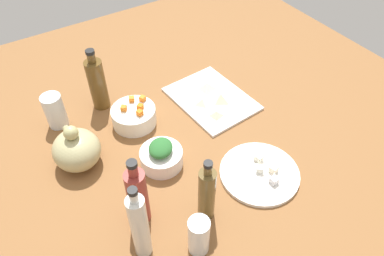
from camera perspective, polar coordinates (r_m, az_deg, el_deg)
tabletop at (r=124.65cm, az=-0.00°, el=-2.10°), size 190.00×190.00×3.00cm
cutting_board at (r=137.86cm, az=3.05°, el=4.61°), size 33.36×26.39×1.00cm
plate_tofu at (r=115.10cm, az=10.52°, el=-6.96°), size 24.63×24.63×1.20cm
bowl_greens at (r=114.63cm, az=-4.81°, el=-4.66°), size 13.43×13.43×5.57cm
bowl_carrots at (r=128.28cm, az=-9.09°, el=1.85°), size 15.34×15.34×6.35cm
teapot at (r=117.74cm, az=-17.66°, el=-3.19°), size 17.30×14.68×15.55cm
bottle_0 at (r=97.74cm, az=-8.52°, el=-10.48°), size 5.47×5.47×24.00cm
bottle_1 at (r=90.92cm, az=-8.22°, el=-15.02°), size 4.50×4.50×27.00cm
bottle_2 at (r=133.38cm, az=-14.63°, el=6.78°), size 6.15×6.15×23.88cm
bottle_3 at (r=97.83cm, az=2.32°, el=-10.23°), size 4.68×4.68×22.50cm
drinking_glass_0 at (r=132.66cm, az=-20.71°, el=2.53°), size 6.86×6.86×12.51cm
drinking_glass_1 at (r=95.46cm, az=1.07°, el=-16.52°), size 5.62×5.62×12.27cm
carrot_cube_0 at (r=123.18cm, az=-8.20°, el=2.37°), size 2.27×2.27×1.80cm
carrot_cube_1 at (r=128.90cm, az=-9.45°, el=4.49°), size 2.41×2.41×1.80cm
carrot_cube_2 at (r=125.39cm, az=-8.12°, el=3.30°), size 2.52×2.52×1.80cm
carrot_cube_3 at (r=125.78cm, az=-10.66°, el=3.07°), size 2.53×2.53×1.80cm
carrot_cube_4 at (r=128.56cm, az=-7.75°, el=4.60°), size 2.41×2.41×1.80cm
chopped_greens_mound at (r=111.17cm, az=-4.95°, el=-3.14°), size 11.20×11.12×3.59cm
tofu_cube_0 at (r=112.11cm, az=12.74°, el=-8.02°), size 2.33×2.33×2.20cm
tofu_cube_1 at (r=116.65cm, az=10.44°, el=-4.68°), size 2.60×2.60×2.20cm
tofu_cube_2 at (r=114.69cm, az=12.68°, el=-6.35°), size 2.67×2.67×2.20cm
tofu_cube_3 at (r=113.97cm, az=10.60°, el=-6.32°), size 3.10×3.10×2.20cm
dumpling_0 at (r=129.48cm, az=3.85°, el=2.28°), size 5.57×5.51×2.23cm
dumpling_1 at (r=134.23cm, az=1.58°, el=4.19°), size 4.86×5.20×2.04cm
dumpling_2 at (r=140.71cm, az=2.35°, el=6.56°), size 7.57×7.55×2.55cm
dumpling_3 at (r=135.66cm, az=4.50°, el=4.79°), size 7.17×6.89×2.86cm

